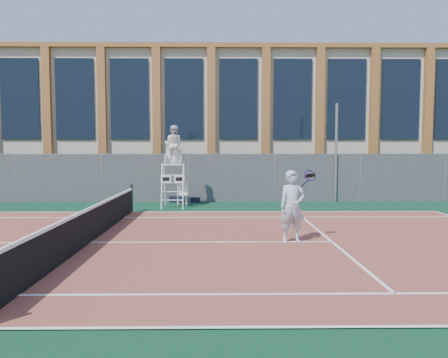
{
  "coord_description": "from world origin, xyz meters",
  "views": [
    {
      "loc": [
        3.4,
        -11.37,
        2.52
      ],
      "look_at": [
        3.58,
        3.0,
        1.49
      ],
      "focal_mm": 35.0,
      "sensor_mm": 36.0,
      "label": 1
    }
  ],
  "objects_px": {
    "umpire_chair": "(173,147)",
    "tennis_player": "(292,206)",
    "steel_pole": "(336,153)",
    "plastic_chair": "(182,193)"
  },
  "relations": [
    {
      "from": "umpire_chair",
      "to": "tennis_player",
      "type": "bearing_deg",
      "value": -61.52
    },
    {
      "from": "umpire_chair",
      "to": "tennis_player",
      "type": "distance_m",
      "value": 8.2
    },
    {
      "from": "steel_pole",
      "to": "tennis_player",
      "type": "height_order",
      "value": "steel_pole"
    },
    {
      "from": "plastic_chair",
      "to": "tennis_player",
      "type": "xyz_separation_m",
      "value": [
        3.51,
        -7.39,
        0.4
      ]
    },
    {
      "from": "steel_pole",
      "to": "tennis_player",
      "type": "xyz_separation_m",
      "value": [
        -3.48,
        -8.73,
        -1.29
      ]
    },
    {
      "from": "umpire_chair",
      "to": "plastic_chair",
      "type": "relative_size",
      "value": 3.57
    },
    {
      "from": "plastic_chair",
      "to": "tennis_player",
      "type": "bearing_deg",
      "value": -64.63
    },
    {
      "from": "tennis_player",
      "to": "umpire_chair",
      "type": "bearing_deg",
      "value": 118.48
    },
    {
      "from": "umpire_chair",
      "to": "plastic_chair",
      "type": "bearing_deg",
      "value": 43.79
    },
    {
      "from": "umpire_chair",
      "to": "tennis_player",
      "type": "height_order",
      "value": "umpire_chair"
    }
  ]
}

